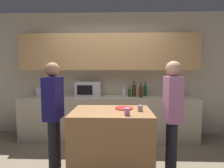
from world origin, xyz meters
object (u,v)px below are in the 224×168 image
Objects in this scene: toaster at (44,92)px; bottle_4 at (145,90)px; person_left at (172,109)px; bottle_0 at (124,93)px; person_center at (54,108)px; cup_1 at (127,112)px; bottle_3 at (141,92)px; microwave at (89,89)px; bottle_1 at (129,93)px; plate_on_island at (124,108)px; bottle_2 at (134,90)px; potted_plant at (172,87)px; cup_0 at (140,108)px.

toaster is 0.87× the size of bottle_4.
bottle_0 is at bearing 29.88° from person_left.
person_center is at bearing -139.31° from bottle_4.
bottle_3 is at bearing 75.57° from cup_1.
cup_1 is at bearing -64.30° from microwave.
bottle_0 is 0.35m from bottle_3.
toaster is at bearing 175.11° from bottle_0.
bottle_1 is at bearing 162.83° from bottle_3.
bottle_3 is 1.42m from cup_1.
plate_on_island is 0.67m from person_left.
bottle_1 is 0.74× the size of bottle_4.
person_center is (-1.01, -0.08, 0.02)m from plate_on_island.
bottle_4 is at bearing 18.14° from bottle_2.
bottle_3 is 1.01× the size of bottle_4.
bottle_4 reaches higher than toaster.
bottle_1 is 1.33m from person_left.
potted_plant is at bearing 123.79° from person_center.
bottle_2 is at bearing 136.63° from person_center.
microwave is 1.68m from cup_1.
person_center is at bearing -61.62° from toaster.
person_left is at bearing 90.44° from person_center.
potted_plant is 1.37m from person_left.
cup_0 is 0.05× the size of person_center.
bottle_2 is (1.93, -0.03, 0.03)m from toaster.
toaster is at bearing 145.62° from cup_0.
person_center reaches higher than bottle_4.
person_left is (-0.39, -1.30, -0.16)m from potted_plant.
bottle_2 reaches higher than toaster.
bottle_1 is at bearing 84.97° from cup_1.
toaster is 0.80× the size of bottle_2.
bottle_2 is 0.17m from bottle_3.
person_center is (-1.51, -1.29, -0.09)m from bottle_4.
cup_1 is (0.73, -1.51, -0.11)m from microwave.
bottle_1 is 2.39× the size of cup_1.
bottle_0 is at bearing -150.88° from bottle_2.
plate_on_island is (-1.04, -1.16, -0.19)m from potted_plant.
bottle_0 is 2.68× the size of cup_1.
bottle_2 reaches higher than plate_on_island.
bottle_4 is at bearing 133.36° from person_center.
cup_1 is at bearing -95.03° from bottle_1.
bottle_0 is at bearing -178.87° from bottle_3.
microwave is at bearing -0.09° from toaster.
bottle_0 is at bearing 99.06° from cup_0.
toaster is 0.17× the size of person_center.
person_center is at bearing -103.82° from microwave.
bottle_0 is 1.12× the size of bottle_1.
microwave is 1.20m from bottle_4.
cup_0 is (0.06, -1.23, -0.05)m from bottle_1.
potted_plant is 1.79× the size of bottle_1.
bottle_0 is 1.31m from person_left.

